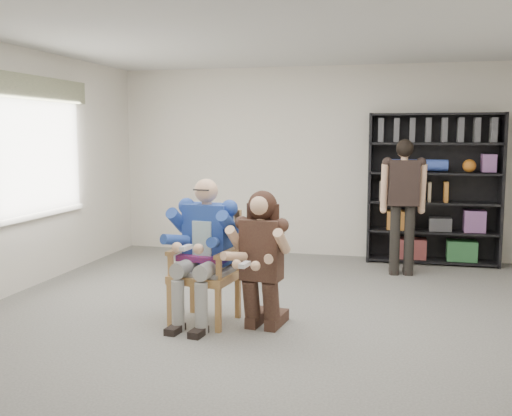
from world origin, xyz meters
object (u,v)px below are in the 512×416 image
(kneeling_woman, at_px, (260,262))
(standing_man, at_px, (403,208))
(bookshelf, at_px, (434,189))
(armchair, at_px, (204,267))
(seated_man, at_px, (204,251))

(kneeling_woman, xyz_separation_m, standing_man, (1.26, 2.58, 0.23))
(bookshelf, bearing_deg, kneeling_woman, -116.14)
(armchair, bearing_deg, standing_man, 60.12)
(standing_man, bearing_deg, bookshelf, 56.14)
(bookshelf, distance_m, standing_man, 0.95)
(standing_man, bearing_deg, armchair, -134.40)
(kneeling_woman, bearing_deg, seated_man, 175.27)
(armchair, height_order, bookshelf, bookshelf)
(standing_man, bearing_deg, seated_man, -134.40)
(kneeling_woman, relative_size, standing_man, 0.74)
(bookshelf, height_order, standing_man, bookshelf)
(bookshelf, xyz_separation_m, standing_man, (-0.41, -0.84, -0.18))
(armchair, bearing_deg, bookshelf, 62.58)
(seated_man, distance_m, standing_man, 3.08)
(kneeling_woman, distance_m, standing_man, 2.88)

